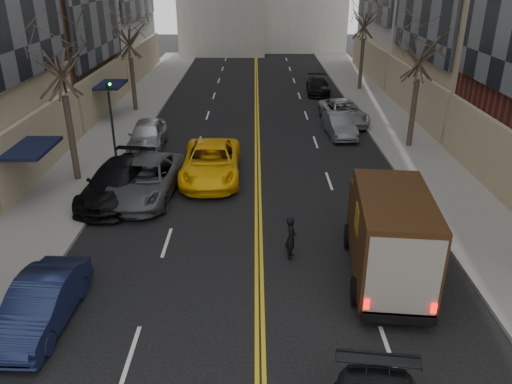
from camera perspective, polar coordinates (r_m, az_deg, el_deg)
sidewalk_left at (r=32.24m, az=-16.17°, el=6.17°), size 4.00×66.00×0.15m
sidewalk_right at (r=32.32m, az=16.40°, el=6.18°), size 4.00×66.00×0.15m
tree_lf_mid at (r=24.31m, az=-21.85°, el=15.64°), size 3.20×3.20×8.91m
tree_lf_far at (r=36.73m, az=-14.49°, el=18.00°), size 3.20×3.20×8.12m
tree_rt_mid at (r=29.13m, az=18.52°, el=16.39°), size 3.20×3.20×8.32m
tree_rt_far at (r=43.54m, az=12.48°, el=19.99°), size 3.20×3.20×9.11m
traffic_signal at (r=26.43m, az=-16.24°, el=8.53°), size 0.29×0.26×4.70m
ups_truck at (r=16.80m, az=14.91°, el=-4.77°), size 2.86×6.06×3.21m
taxi at (r=24.62m, az=-5.16°, el=3.42°), size 2.87×6.05×1.67m
pedestrian at (r=17.78m, az=4.02°, el=-5.23°), size 0.41×0.60×1.61m
parked_lf_b at (r=15.94m, az=-23.34°, el=-11.63°), size 1.68×4.37×1.42m
parked_lf_c at (r=23.09m, az=-12.53°, el=1.43°), size 3.19×6.08×1.63m
parked_lf_d at (r=23.10m, az=-15.59°, el=1.10°), size 2.96×5.84×1.62m
parked_lf_e at (r=29.36m, az=-12.31°, el=6.37°), size 2.16×4.89×1.64m
parked_rt_a at (r=31.52m, az=9.53°, el=7.56°), size 1.76×4.26×1.37m
parked_rt_b at (r=34.40m, az=9.98°, el=9.00°), size 3.08×5.51×1.46m
parked_rt_c at (r=42.55m, az=7.10°, el=11.96°), size 2.10×4.60×1.30m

